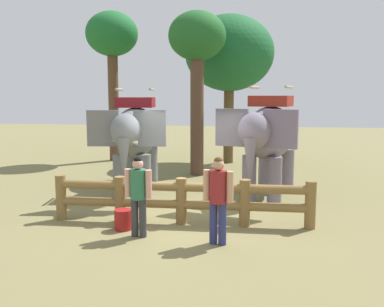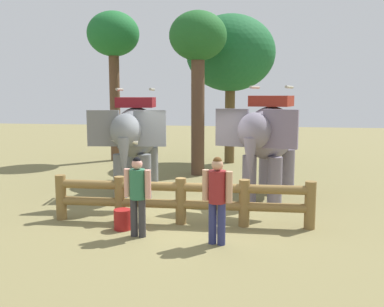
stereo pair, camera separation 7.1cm
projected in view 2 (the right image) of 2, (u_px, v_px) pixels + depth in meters
ground_plane at (183, 221)px, 9.89m from camera, size 60.00×60.00×0.00m
log_fence at (181, 198)px, 9.62m from camera, size 5.90×0.45×1.05m
elephant_near_left at (135, 135)px, 12.44m from camera, size 2.05×3.64×3.08m
elephant_center at (269, 136)px, 11.89m from camera, size 2.39×3.75×3.14m
tourist_woman_in_black at (138, 191)px, 8.70m from camera, size 0.58×0.36×1.66m
tourist_man_in_blue at (217, 194)px, 8.24m from camera, size 0.60×0.40×1.72m
tree_far_left at (113, 41)px, 18.38m from camera, size 2.23×2.23×6.42m
tree_back_center at (198, 46)px, 15.02m from camera, size 2.02×2.02×5.79m
tree_far_right at (231, 54)px, 17.76m from camera, size 3.69×3.69×6.17m
feed_bucket at (123, 219)px, 9.27m from camera, size 0.38×0.38×0.44m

